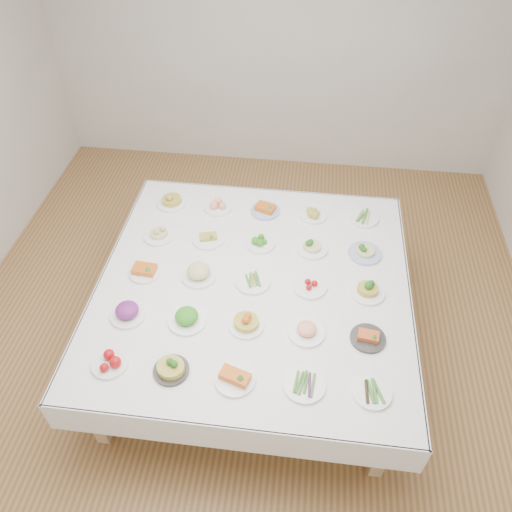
# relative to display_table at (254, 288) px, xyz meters

# --- Properties ---
(room_envelope) EXTENTS (5.02, 5.02, 2.81)m
(room_envelope) POSITION_rel_display_table_xyz_m (-0.09, 0.25, 1.15)
(room_envelope) COLOR #A16C43
(room_envelope) RESTS_ON ground
(display_table) EXTENTS (2.31, 2.31, 0.75)m
(display_table) POSITION_rel_display_table_xyz_m (0.00, 0.00, 0.00)
(display_table) COLOR white
(display_table) RESTS_ON ground
(dish_0) EXTENTS (0.23, 0.23, 0.10)m
(dish_0) POSITION_rel_display_table_xyz_m (-0.82, -0.82, 0.11)
(dish_0) COLOR white
(dish_0) RESTS_ON display_table
(dish_1) EXTENTS (0.22, 0.22, 0.14)m
(dish_1) POSITION_rel_display_table_xyz_m (-0.42, -0.82, 0.13)
(dish_1) COLOR #2E2B29
(dish_1) RESTS_ON display_table
(dish_2) EXTENTS (0.25, 0.25, 0.12)m
(dish_2) POSITION_rel_display_table_xyz_m (-0.01, -0.83, 0.11)
(dish_2) COLOR white
(dish_2) RESTS_ON display_table
(dish_3) EXTENTS (0.26, 0.26, 0.06)m
(dish_3) POSITION_rel_display_table_xyz_m (0.42, -0.82, 0.09)
(dish_3) COLOR white
(dish_3) RESTS_ON display_table
(dish_4) EXTENTS (0.23, 0.23, 0.06)m
(dish_4) POSITION_rel_display_table_xyz_m (0.83, -0.82, 0.09)
(dish_4) COLOR white
(dish_4) RESTS_ON display_table
(dish_5) EXTENTS (0.25, 0.25, 0.14)m
(dish_5) POSITION_rel_display_table_xyz_m (-0.82, -0.42, 0.13)
(dish_5) COLOR white
(dish_5) RESTS_ON display_table
(dish_6) EXTENTS (0.26, 0.26, 0.15)m
(dish_6) POSITION_rel_display_table_xyz_m (-0.41, -0.42, 0.13)
(dish_6) COLOR white
(dish_6) RESTS_ON display_table
(dish_7) EXTENTS (0.24, 0.24, 0.14)m
(dish_7) POSITION_rel_display_table_xyz_m (0.00, -0.41, 0.13)
(dish_7) COLOR white
(dish_7) RESTS_ON display_table
(dish_8) EXTENTS (0.24, 0.24, 0.13)m
(dish_8) POSITION_rel_display_table_xyz_m (0.41, -0.42, 0.12)
(dish_8) COLOR white
(dish_8) RESTS_ON display_table
(dish_9) EXTENTS (0.23, 0.23, 0.09)m
(dish_9) POSITION_rel_display_table_xyz_m (0.82, -0.42, 0.10)
(dish_9) COLOR #2E2B29
(dish_9) RESTS_ON display_table
(dish_10) EXTENTS (0.23, 0.23, 0.11)m
(dish_10) POSITION_rel_display_table_xyz_m (-0.82, -0.01, 0.11)
(dish_10) COLOR white
(dish_10) RESTS_ON display_table
(dish_11) EXTENTS (0.26, 0.26, 0.14)m
(dish_11) POSITION_rel_display_table_xyz_m (-0.41, 0.00, 0.13)
(dish_11) COLOR white
(dish_11) RESTS_ON display_table
(dish_12) EXTENTS (0.26, 0.26, 0.05)m
(dish_12) POSITION_rel_display_table_xyz_m (-0.00, -0.00, 0.08)
(dish_12) COLOR white
(dish_12) RESTS_ON display_table
(dish_13) EXTENTS (0.24, 0.24, 0.10)m
(dish_13) POSITION_rel_display_table_xyz_m (0.42, -0.00, 0.10)
(dish_13) COLOR white
(dish_13) RESTS_ON display_table
(dish_14) EXTENTS (0.25, 0.25, 0.15)m
(dish_14) POSITION_rel_display_table_xyz_m (0.83, -0.00, 0.13)
(dish_14) COLOR white
(dish_14) RESTS_ON display_table
(dish_15) EXTENTS (0.25, 0.25, 0.14)m
(dish_15) POSITION_rel_display_table_xyz_m (-0.82, 0.41, 0.13)
(dish_15) COLOR white
(dish_15) RESTS_ON display_table
(dish_16) EXTENTS (0.26, 0.26, 0.10)m
(dish_16) POSITION_rel_display_table_xyz_m (-0.42, 0.42, 0.10)
(dish_16) COLOR white
(dish_16) RESTS_ON display_table
(dish_17) EXTENTS (0.23, 0.23, 0.09)m
(dish_17) POSITION_rel_display_table_xyz_m (0.00, 0.41, 0.10)
(dish_17) COLOR white
(dish_17) RESTS_ON display_table
(dish_18) EXTENTS (0.26, 0.26, 0.14)m
(dish_18) POSITION_rel_display_table_xyz_m (0.41, 0.41, 0.13)
(dish_18) COLOR white
(dish_18) RESTS_ON display_table
(dish_19) EXTENTS (0.26, 0.26, 0.14)m
(dish_19) POSITION_rel_display_table_xyz_m (0.83, 0.40, 0.13)
(dish_19) COLOR #4C66B2
(dish_19) RESTS_ON display_table
(dish_20) EXTENTS (0.25, 0.25, 0.16)m
(dish_20) POSITION_rel_display_table_xyz_m (-0.82, 0.83, 0.14)
(dish_20) COLOR white
(dish_20) RESTS_ON display_table
(dish_21) EXTENTS (0.23, 0.23, 0.11)m
(dish_21) POSITION_rel_display_table_xyz_m (-0.41, 0.82, 0.11)
(dish_21) COLOR white
(dish_21) RESTS_ON display_table
(dish_22) EXTENTS (0.24, 0.24, 0.11)m
(dish_22) POSITION_rel_display_table_xyz_m (-0.00, 0.83, 0.11)
(dish_22) COLOR #4C66B2
(dish_22) RESTS_ON display_table
(dish_23) EXTENTS (0.22, 0.22, 0.09)m
(dish_23) POSITION_rel_display_table_xyz_m (0.41, 0.81, 0.10)
(dish_23) COLOR white
(dish_23) RESTS_ON display_table
(dish_24) EXTENTS (0.27, 0.25, 0.06)m
(dish_24) POSITION_rel_display_table_xyz_m (0.83, 0.83, 0.09)
(dish_24) COLOR white
(dish_24) RESTS_ON display_table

